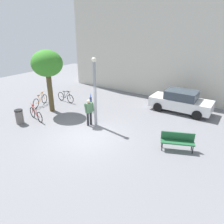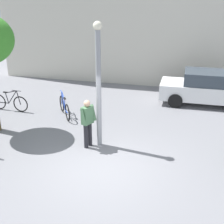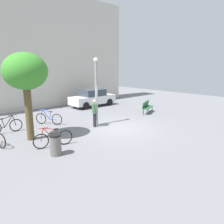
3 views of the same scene
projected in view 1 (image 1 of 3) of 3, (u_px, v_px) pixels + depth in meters
ground_plane at (88, 137)px, 11.76m from camera, size 36.00×36.00×0.00m
building_facade at (161, 36)px, 17.43m from camera, size 17.18×2.00×9.84m
lamppost at (95, 90)px, 12.27m from camera, size 0.28×0.28×4.12m
person_by_lamppost at (89, 111)px, 12.77m from camera, size 0.45×0.63×1.67m
park_bench at (178, 140)px, 10.33m from camera, size 1.66×1.05×0.92m
plaza_tree at (47, 65)px, 14.13m from camera, size 2.09×2.09×4.29m
bicycle_red at (36, 114)px, 13.76m from camera, size 1.77×0.47×0.97m
bicycle_blue at (90, 103)px, 15.75m from camera, size 1.08×1.51×0.97m
bicycle_orange at (40, 101)px, 16.28m from camera, size 0.57×1.75×0.97m
bicycle_black at (66, 97)px, 17.05m from camera, size 1.81×0.13×0.97m
parked_car_white at (181, 101)px, 14.93m from camera, size 4.21×1.84×1.55m
trash_bin at (19, 117)px, 13.20m from camera, size 0.50×0.50×0.91m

